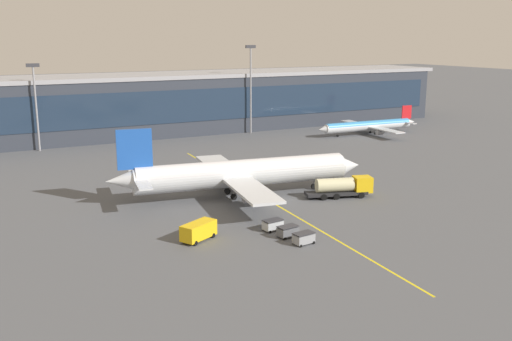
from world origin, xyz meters
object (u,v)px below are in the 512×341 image
main_airliner (241,173)px  baggage_cart_0 (304,238)px  baggage_cart_1 (288,231)px  baggage_cart_2 (273,225)px  crew_van (199,230)px  fuel_tanker (343,187)px  commuter_jet_far (369,126)px

main_airliner → baggage_cart_0: size_ratio=15.04×
baggage_cart_1 → baggage_cart_2: 3.20m
main_airliner → baggage_cart_0: main_airliner is taller
main_airliner → baggage_cart_0: (-2.87, -23.66, -3.05)m
baggage_cart_0 → baggage_cart_1: same height
crew_van → baggage_cart_2: crew_van is taller
fuel_tanker → baggage_cart_1: size_ratio=3.90×
fuel_tanker → crew_van: bearing=-164.0°
fuel_tanker → commuter_jet_far: commuter_jet_far is taller
main_airliner → baggage_cart_2: 17.98m
crew_van → baggage_cart_2: size_ratio=1.90×
baggage_cart_1 → baggage_cart_2: same height
crew_van → baggage_cart_0: bearing=-34.0°
fuel_tanker → baggage_cart_0: bearing=-137.8°
baggage_cart_1 → fuel_tanker: bearing=35.1°
main_airliner → fuel_tanker: (14.27, -8.14, -2.09)m
main_airliner → baggage_cart_1: bearing=-99.2°
main_airliner → baggage_cart_1: main_airliner is taller
baggage_cart_2 → fuel_tanker: bearing=27.0°
baggage_cart_2 → commuter_jet_far: 82.70m
baggage_cart_0 → baggage_cart_2: (-0.87, 6.34, 0.00)m
fuel_tanker → baggage_cart_2: bearing=-153.0°
fuel_tanker → crew_van: fuel_tanker is taller
fuel_tanker → baggage_cart_0: (-17.14, -15.52, -0.96)m
main_airliner → commuter_jet_far: (56.52, 39.28, -1.49)m
main_airliner → baggage_cart_1: size_ratio=15.04×
commuter_jet_far → fuel_tanker: bearing=-131.7°
baggage_cart_0 → baggage_cart_1: (-0.44, 3.17, 0.00)m
baggage_cart_1 → baggage_cart_2: bearing=97.9°
baggage_cart_2 → commuter_jet_far: bearing=43.2°
main_airliner → baggage_cart_0: bearing=-96.9°
baggage_cart_2 → commuter_jet_far: commuter_jet_far is taller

